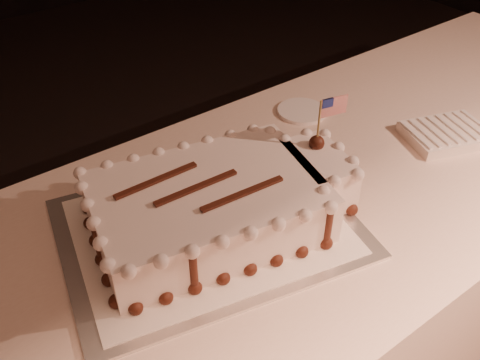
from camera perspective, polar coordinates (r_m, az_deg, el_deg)
banquet_table at (r=1.49m, az=6.39°, el=-11.61°), size 2.40×0.80×0.75m
cake_board at (r=1.10m, az=-3.35°, el=-5.15°), size 0.67×0.56×0.01m
doily at (r=1.10m, az=-3.36°, el=-4.96°), size 0.60×0.50×0.00m
sheet_cake at (r=1.07m, az=-1.92°, el=-2.41°), size 0.58×0.40×0.22m
napkin_stack at (r=1.45m, az=21.13°, el=4.61°), size 0.24×0.20×0.03m
side_plate at (r=1.47m, az=6.59°, el=7.30°), size 0.13×0.13×0.01m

